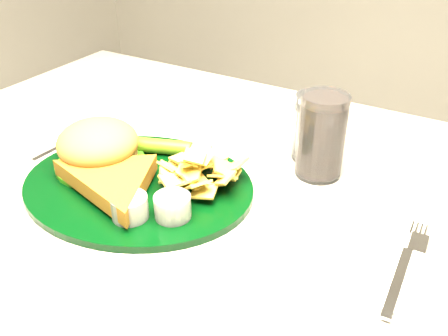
# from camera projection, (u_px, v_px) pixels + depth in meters

# --- Properties ---
(dinner_plate) EXTENTS (0.40, 0.35, 0.08)m
(dinner_plate) POSITION_uv_depth(u_px,v_px,m) (136.00, 166.00, 0.74)
(dinner_plate) COLOR black
(dinner_plate) RESTS_ON table
(water_glass) EXTENTS (0.08, 0.08, 0.11)m
(water_glass) POSITION_uv_depth(u_px,v_px,m) (315.00, 127.00, 0.81)
(water_glass) COLOR white
(water_glass) RESTS_ON table
(cola_glass) EXTENTS (0.08, 0.08, 0.13)m
(cola_glass) POSITION_uv_depth(u_px,v_px,m) (321.00, 136.00, 0.76)
(cola_glass) COLOR black
(cola_glass) RESTS_ON table
(fork_napkin) EXTENTS (0.13, 0.17, 0.01)m
(fork_napkin) POSITION_uv_depth(u_px,v_px,m) (400.00, 276.00, 0.58)
(fork_napkin) COLOR silver
(fork_napkin) RESTS_ON table
(spoon) EXTENTS (0.05, 0.15, 0.01)m
(spoon) POSITION_uv_depth(u_px,v_px,m) (59.00, 146.00, 0.86)
(spoon) COLOR silver
(spoon) RESTS_ON table
(ramekin) EXTENTS (0.05, 0.05, 0.03)m
(ramekin) POSITION_uv_depth(u_px,v_px,m) (158.00, 101.00, 1.01)
(ramekin) COLOR silver
(ramekin) RESTS_ON table
(wrapped_straw) EXTENTS (0.23, 0.12, 0.01)m
(wrapped_straw) POSITION_uv_depth(u_px,v_px,m) (213.00, 137.00, 0.89)
(wrapped_straw) COLOR white
(wrapped_straw) RESTS_ON table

